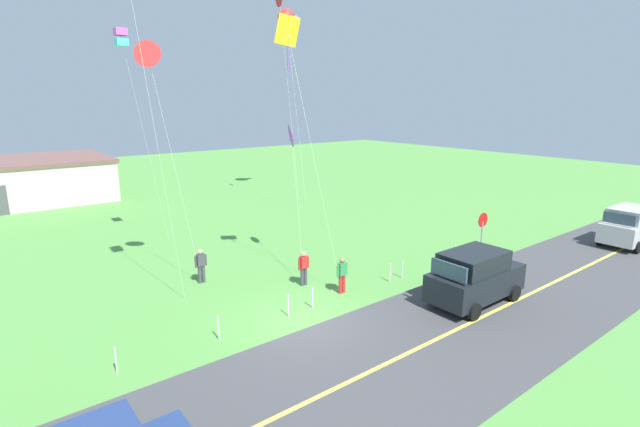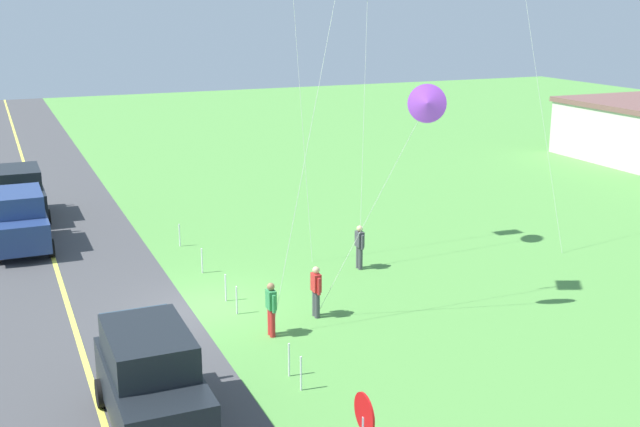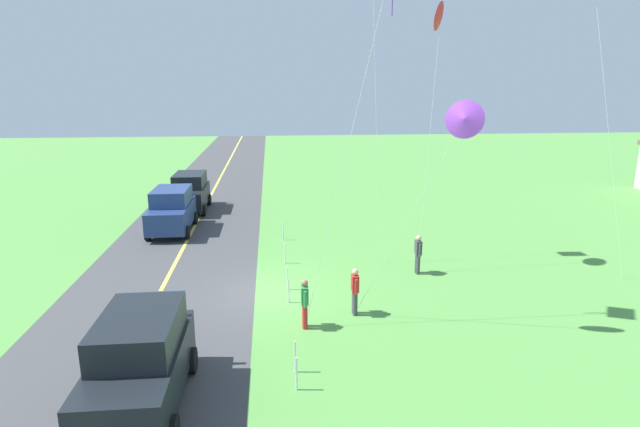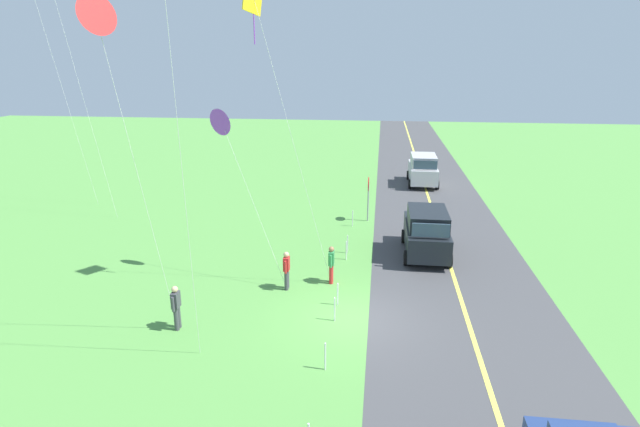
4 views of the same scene
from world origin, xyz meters
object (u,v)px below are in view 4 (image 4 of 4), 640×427
at_px(car_suv_foreground, 426,232).
at_px(kite_blue_mid, 96,17).
at_px(stop_sign, 368,190).
at_px(person_child_watcher, 287,269).
at_px(car_parked_east_far, 423,169).
at_px(person_adult_companion, 176,306).
at_px(kite_red_low, 255,2).
at_px(kite_yellow_high, 222,122).
at_px(person_adult_near, 331,263).

height_order(car_suv_foreground, kite_blue_mid, kite_blue_mid).
xyz_separation_m(stop_sign, person_child_watcher, (-9.28, 2.95, -0.94)).
bearing_deg(stop_sign, car_suv_foreground, -149.32).
relative_size(car_parked_east_far, person_child_watcher, 2.75).
height_order(car_parked_east_far, person_child_watcher, car_parked_east_far).
height_order(person_adult_companion, person_child_watcher, same).
distance_m(car_suv_foreground, stop_sign, 5.68).
height_order(car_parked_east_far, kite_red_low, kite_red_low).
distance_m(kite_blue_mid, kite_yellow_high, 7.23).
height_order(stop_sign, kite_red_low, kite_red_low).
relative_size(car_suv_foreground, person_adult_near, 2.75).
xyz_separation_m(person_child_watcher, kite_blue_mid, (-4.84, 3.98, 9.08)).
height_order(stop_sign, person_adult_near, stop_sign).
xyz_separation_m(person_child_watcher, kite_yellow_high, (1.40, 2.79, 5.61)).
bearing_deg(car_suv_foreground, stop_sign, 30.68).
relative_size(car_suv_foreground, stop_sign, 1.72).
bearing_deg(kite_yellow_high, stop_sign, -36.03).
distance_m(car_suv_foreground, person_adult_near, 5.49).
distance_m(person_adult_near, kite_yellow_high, 7.22).
bearing_deg(stop_sign, person_child_watcher, 162.40).
bearing_deg(person_adult_near, kite_red_low, -52.17).
bearing_deg(car_parked_east_far, person_child_watcher, 160.08).
bearing_deg(car_parked_east_far, person_adult_near, 164.27).
bearing_deg(person_child_watcher, stop_sign, 109.91).
bearing_deg(kite_red_low, person_adult_near, -72.45).
xyz_separation_m(person_adult_companion, person_child_watcher, (3.51, -3.14, 0.00)).
relative_size(car_suv_foreground, person_adult_companion, 2.75).
bearing_deg(stop_sign, car_parked_east_far, -22.22).
bearing_deg(person_child_watcher, person_adult_near, 62.61).
bearing_deg(person_child_watcher, kite_red_low, -140.91).
xyz_separation_m(kite_red_low, kite_blue_mid, (-4.81, 3.07, -0.80)).
bearing_deg(car_parked_east_far, kite_blue_mid, 155.39).
distance_m(stop_sign, person_adult_near, 8.62).
height_order(person_adult_near, kite_blue_mid, kite_blue_mid).
relative_size(car_parked_east_far, stop_sign, 1.72).
height_order(person_child_watcher, kite_blue_mid, kite_blue_mid).
bearing_deg(car_parked_east_far, kite_red_low, 157.66).
height_order(person_adult_near, person_child_watcher, same).
bearing_deg(car_suv_foreground, kite_blue_mid, 133.42).
xyz_separation_m(person_adult_near, person_child_watcher, (-0.80, 1.71, 0.00)).
xyz_separation_m(person_adult_companion, kite_blue_mid, (-1.33, 0.83, 9.08)).
bearing_deg(person_adult_near, kite_blue_mid, -24.97).
xyz_separation_m(car_parked_east_far, kite_yellow_high, (-17.01, 9.46, 5.32)).
bearing_deg(kite_red_low, car_parked_east_far, -22.34).
xyz_separation_m(person_adult_near, person_adult_companion, (-4.32, 4.86, 0.00)).
xyz_separation_m(car_parked_east_far, kite_red_low, (-18.44, 7.58, 9.58)).
bearing_deg(stop_sign, person_adult_near, 171.74).
distance_m(person_adult_near, kite_red_low, 10.25).
relative_size(person_adult_near, person_adult_companion, 1.00).
bearing_deg(kite_red_low, kite_yellow_high, 52.91).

